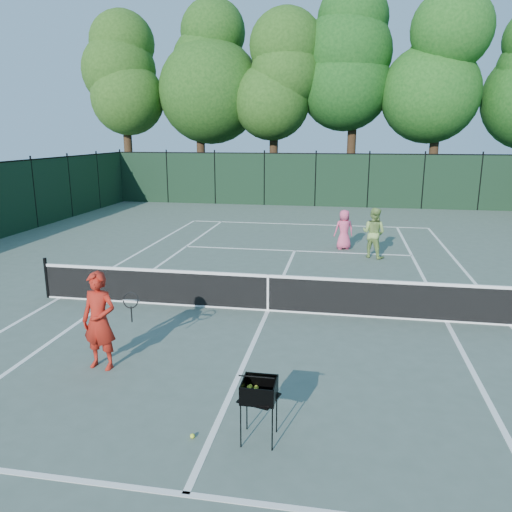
% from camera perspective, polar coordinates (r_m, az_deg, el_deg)
% --- Properties ---
extents(ground, '(90.00, 90.00, 0.00)m').
position_cam_1_polar(ground, '(12.11, 1.36, -6.28)').
color(ground, '#4C5C51').
rests_on(ground, ground).
extents(sideline_doubles_left, '(0.10, 23.77, 0.01)m').
position_cam_1_polar(sideline_doubles_left, '(13.98, -21.52, -4.47)').
color(sideline_doubles_left, white).
rests_on(sideline_doubles_left, ground).
extents(sideline_doubles_right, '(0.10, 23.77, 0.01)m').
position_cam_1_polar(sideline_doubles_right, '(12.57, 27.13, -7.09)').
color(sideline_doubles_right, white).
rests_on(sideline_doubles_right, ground).
extents(sideline_singles_left, '(0.10, 23.77, 0.01)m').
position_cam_1_polar(sideline_singles_left, '(13.33, -16.47, -4.94)').
color(sideline_singles_left, white).
rests_on(sideline_singles_left, ground).
extents(sideline_singles_right, '(0.10, 23.77, 0.01)m').
position_cam_1_polar(sideline_singles_right, '(12.22, 20.95, -7.02)').
color(sideline_singles_right, white).
rests_on(sideline_singles_right, ground).
extents(baseline_far, '(10.97, 0.10, 0.01)m').
position_cam_1_polar(baseline_far, '(23.56, 5.79, 3.62)').
color(baseline_far, white).
rests_on(baseline_far, ground).
extents(service_line_near, '(8.23, 0.10, 0.01)m').
position_cam_1_polar(service_line_near, '(6.61, -8.06, -25.36)').
color(service_line_near, white).
rests_on(service_line_near, ground).
extents(service_line_far, '(8.23, 0.10, 0.01)m').
position_cam_1_polar(service_line_far, '(18.20, 4.44, 0.60)').
color(service_line_far, white).
rests_on(service_line_far, ground).
extents(center_service_line, '(0.10, 12.80, 0.01)m').
position_cam_1_polar(center_service_line, '(12.11, 1.36, -6.26)').
color(center_service_line, white).
rests_on(center_service_line, ground).
extents(tennis_net, '(11.69, 0.09, 1.06)m').
position_cam_1_polar(tennis_net, '(11.95, 1.38, -4.13)').
color(tennis_net, black).
rests_on(tennis_net, ground).
extents(fence_far, '(24.00, 0.05, 3.00)m').
position_cam_1_polar(fence_far, '(29.41, 6.81, 8.57)').
color(fence_far, black).
rests_on(fence_far, ground).
extents(tree_0, '(6.40, 6.40, 13.14)m').
position_cam_1_polar(tree_0, '(36.11, -14.90, 19.78)').
color(tree_0, black).
rests_on(tree_0, ground).
extents(tree_1, '(6.80, 6.80, 13.98)m').
position_cam_1_polar(tree_1, '(34.92, -6.58, 21.23)').
color(tree_1, black).
rests_on(tree_1, ground).
extents(tree_2, '(6.00, 6.00, 12.40)m').
position_cam_1_polar(tree_2, '(33.56, 2.11, 19.95)').
color(tree_2, black).
rests_on(tree_2, ground).
extents(tree_3, '(7.00, 7.00, 14.45)m').
position_cam_1_polar(tree_3, '(33.89, 11.31, 21.83)').
color(tree_3, black).
rests_on(tree_3, ground).
extents(tree_4, '(6.20, 6.20, 12.97)m').
position_cam_1_polar(tree_4, '(33.50, 20.38, 19.87)').
color(tree_4, black).
rests_on(tree_4, ground).
extents(coach, '(0.99, 0.60, 1.81)m').
position_cam_1_polar(coach, '(9.43, -17.46, -7.07)').
color(coach, '#A51D12').
rests_on(coach, ground).
extents(player_pink, '(0.83, 0.68, 1.46)m').
position_cam_1_polar(player_pink, '(18.58, 10.02, 3.00)').
color(player_pink, '#DA4D76').
rests_on(player_pink, ground).
extents(player_green, '(1.05, 0.97, 1.72)m').
position_cam_1_polar(player_green, '(17.49, 13.30, 2.60)').
color(player_green, '#89AF57').
rests_on(player_green, ground).
extents(ball_hopper, '(0.58, 0.58, 0.90)m').
position_cam_1_polar(ball_hopper, '(7.05, 0.36, -15.11)').
color(ball_hopper, black).
rests_on(ball_hopper, ground).
extents(loose_ball_midcourt, '(0.07, 0.07, 0.07)m').
position_cam_1_polar(loose_ball_midcourt, '(7.50, -7.27, -19.73)').
color(loose_ball_midcourt, '#C7E12E').
rests_on(loose_ball_midcourt, ground).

